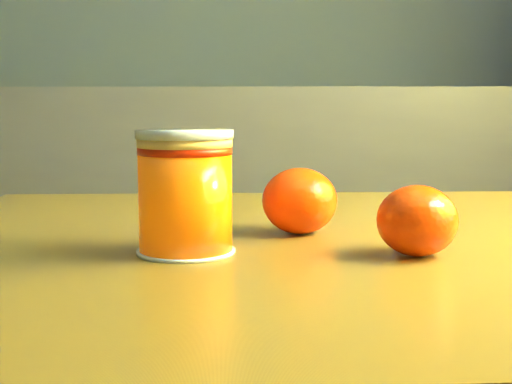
{
  "coord_description": "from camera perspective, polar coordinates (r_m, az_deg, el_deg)",
  "views": [
    {
      "loc": [
        0.91,
        -0.56,
        0.87
      ],
      "look_at": [
        0.89,
        0.04,
        0.79
      ],
      "focal_mm": 50.0,
      "sensor_mm": 36.0,
      "label": 1
    }
  ],
  "objects": [
    {
      "name": "orange_front",
      "position": [
        0.7,
        3.5,
        -0.71
      ],
      "size": [
        0.1,
        0.1,
        0.06
      ],
      "primitive_type": "ellipsoid",
      "rotation": [
        0.0,
        0.0,
        -0.38
      ],
      "color": "#F33904",
      "rests_on": "table"
    },
    {
      "name": "juice_glass",
      "position": [
        0.61,
        -5.67,
        -0.07
      ],
      "size": [
        0.08,
        0.08,
        0.1
      ],
      "rotation": [
        0.0,
        0.0,
        -0.42
      ],
      "color": "#FF6005",
      "rests_on": "table"
    },
    {
      "name": "orange_back",
      "position": [
        0.61,
        12.77,
        -2.25
      ],
      "size": [
        0.08,
        0.08,
        0.06
      ],
      "primitive_type": "ellipsoid",
      "rotation": [
        0.0,
        0.0,
        -0.25
      ],
      "color": "#F33904",
      "rests_on": "table"
    },
    {
      "name": "table",
      "position": [
        0.72,
        13.11,
        -11.06
      ],
      "size": [
        1.04,
        0.77,
        0.74
      ],
      "rotation": [
        0.0,
        0.0,
        0.09
      ],
      "color": "brown",
      "rests_on": "ground"
    }
  ]
}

